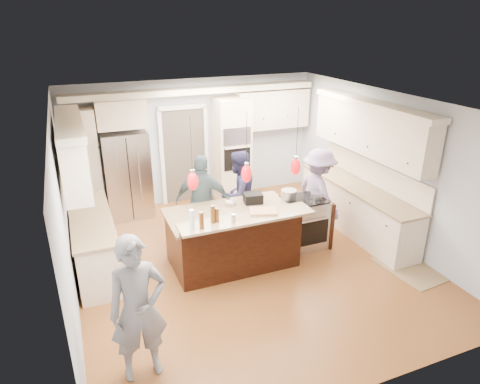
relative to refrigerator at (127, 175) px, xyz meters
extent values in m
plane|color=brown|center=(1.55, -2.64, -0.90)|extent=(6.00, 6.00, 0.00)
cube|color=#B2BCC6|center=(1.55, 0.36, 0.45)|extent=(5.50, 0.04, 2.70)
cube|color=#B2BCC6|center=(1.55, -5.64, 0.45)|extent=(5.50, 0.04, 2.70)
cube|color=#B2BCC6|center=(-1.20, -2.64, 0.45)|extent=(0.04, 6.00, 2.70)
cube|color=#B2BCC6|center=(4.30, -2.64, 0.45)|extent=(0.04, 6.00, 2.70)
cube|color=white|center=(1.55, -2.64, 1.80)|extent=(5.50, 6.00, 0.04)
cube|color=#B7B7BC|center=(0.00, 0.00, 0.00)|extent=(0.90, 0.70, 1.80)
cube|color=beige|center=(2.30, 0.03, 0.25)|extent=(0.72, 0.64, 2.30)
cube|color=black|center=(2.30, -0.30, 0.65)|extent=(0.60, 0.02, 0.35)
cube|color=black|center=(2.30, -0.30, 0.15)|extent=(0.60, 0.02, 0.50)
cylinder|color=#B7B7BC|center=(2.30, -0.33, 0.40)|extent=(0.55, 0.02, 0.02)
cube|color=beige|center=(-0.80, 0.06, 0.25)|extent=(0.60, 0.58, 2.30)
cube|color=beige|center=(0.00, 0.06, 1.25)|extent=(0.95, 0.58, 0.55)
cube|color=beige|center=(3.35, 0.18, 1.05)|extent=(1.70, 0.35, 0.85)
cube|color=beige|center=(1.55, 0.16, 1.58)|extent=(5.30, 0.38, 0.12)
cube|color=#4C443A|center=(1.30, 0.35, 0.15)|extent=(0.90, 0.06, 2.10)
cube|color=white|center=(1.30, 0.31, 1.23)|extent=(1.04, 0.06, 0.10)
cube|color=beige|center=(3.95, -2.34, -0.46)|extent=(0.60, 3.00, 0.88)
cube|color=tan|center=(3.95, -2.34, 0.00)|extent=(0.64, 3.05, 0.04)
cube|color=beige|center=(4.07, -2.34, 1.08)|extent=(0.35, 3.00, 0.85)
cube|color=beige|center=(4.06, -2.34, 1.56)|extent=(0.37, 3.10, 0.10)
cube|color=beige|center=(-0.85, -1.84, -0.46)|extent=(0.60, 2.20, 0.88)
cube|color=tan|center=(-0.85, -1.84, 0.00)|extent=(0.64, 2.25, 0.04)
cube|color=beige|center=(-0.97, -1.84, 1.08)|extent=(0.35, 2.20, 0.85)
cube|color=beige|center=(-0.96, -1.84, 1.56)|extent=(0.37, 2.30, 0.10)
cube|color=black|center=(1.30, -2.49, -0.46)|extent=(2.00, 1.00, 0.88)
cube|color=tan|center=(1.30, -2.49, 0.00)|extent=(2.10, 1.10, 0.04)
cube|color=black|center=(1.30, -3.05, -0.36)|extent=(2.00, 0.12, 1.08)
cube|color=tan|center=(1.30, -3.19, 0.20)|extent=(2.10, 0.42, 0.04)
cube|color=black|center=(1.79, -2.29, 0.10)|extent=(0.35, 0.30, 0.17)
cube|color=#B7B7BC|center=(2.68, -2.49, -0.45)|extent=(0.76, 0.66, 0.90)
cube|color=black|center=(2.68, -2.83, -0.50)|extent=(0.65, 0.01, 0.45)
cube|color=black|center=(2.68, -2.49, 0.01)|extent=(0.72, 0.59, 0.02)
cube|color=black|center=(3.09, -2.49, -0.46)|extent=(0.06, 0.71, 0.88)
cylinder|color=black|center=(0.50, -3.15, 1.43)|extent=(0.01, 0.01, 0.75)
ellipsoid|color=#BD0B0F|center=(0.50, -3.15, 0.90)|extent=(0.15, 0.15, 0.26)
cylinder|color=black|center=(1.30, -3.15, 1.43)|extent=(0.01, 0.01, 0.75)
ellipsoid|color=#BD0B0F|center=(1.30, -3.15, 0.90)|extent=(0.15, 0.15, 0.26)
cylinder|color=black|center=(2.10, -3.15, 1.43)|extent=(0.01, 0.01, 0.75)
ellipsoid|color=#BD0B0F|center=(2.10, -3.15, 0.90)|extent=(0.15, 0.15, 0.26)
imported|color=slate|center=(-0.54, -4.44, -0.01)|extent=(0.67, 0.45, 1.78)
imported|color=#29284E|center=(1.77, -1.66, -0.07)|extent=(1.00, 0.91, 1.66)
imported|color=#495F66|center=(1.05, -1.79, -0.05)|extent=(1.08, 0.83, 1.71)
imported|color=gray|center=(3.15, -2.21, -0.05)|extent=(0.72, 1.14, 1.70)
cube|color=#957851|center=(3.95, -3.89, -0.89)|extent=(0.85, 1.16, 0.01)
cylinder|color=silver|center=(0.43, -3.26, 0.37)|extent=(0.09, 0.09, 0.31)
cylinder|color=#4F2B0E|center=(0.77, -3.16, 0.36)|extent=(0.08, 0.08, 0.27)
cylinder|color=#4F2B0E|center=(0.56, -3.28, 0.35)|extent=(0.08, 0.08, 0.26)
cylinder|color=#4F2B0E|center=(0.84, -3.16, 0.33)|extent=(0.06, 0.06, 0.22)
cylinder|color=#B7B7BC|center=(1.06, -3.25, 0.28)|extent=(0.08, 0.08, 0.12)
cube|color=tan|center=(1.60, -3.11, 0.24)|extent=(0.48, 0.41, 0.03)
cylinder|color=#B7B7BC|center=(2.44, -2.37, 0.10)|extent=(0.27, 0.27, 0.16)
cylinder|color=#B7B7BC|center=(2.89, -2.56, 0.07)|extent=(0.20, 0.20, 0.10)
camera|label=1|loc=(-0.97, -8.45, 2.98)|focal=32.00mm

